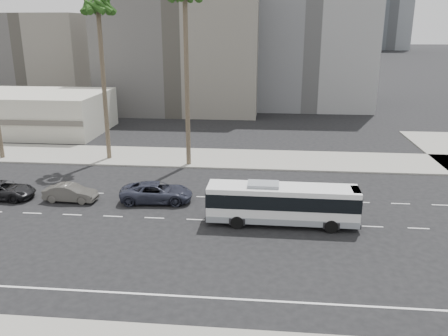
# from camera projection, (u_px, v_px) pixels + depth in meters

# --- Properties ---
(ground) EXTENTS (700.00, 700.00, 0.00)m
(ground) POSITION_uv_depth(u_px,v_px,m) (239.00, 221.00, 31.76)
(ground) COLOR black
(ground) RESTS_ON ground
(sidewalk_north) EXTENTS (120.00, 7.00, 0.15)m
(sidewalk_north) POSITION_uv_depth(u_px,v_px,m) (249.00, 159.00, 46.48)
(sidewalk_north) COLOR gray
(sidewalk_north) RESTS_ON ground
(commercial_low) EXTENTS (22.00, 12.16, 5.00)m
(commercial_low) POSITION_uv_depth(u_px,v_px,m) (18.00, 112.00, 58.53)
(commercial_low) COLOR beige
(commercial_low) RESTS_ON ground
(midrise_beige_west) EXTENTS (24.00, 18.00, 18.00)m
(midrise_beige_west) POSITION_uv_depth(u_px,v_px,m) (183.00, 52.00, 73.02)
(midrise_beige_west) COLOR #5D5A56
(midrise_beige_west) RESTS_ON ground
(midrise_gray_center) EXTENTS (20.00, 20.00, 26.00)m
(midrise_gray_center) POSITION_uv_depth(u_px,v_px,m) (308.00, 26.00, 76.65)
(midrise_gray_center) COLOR slate
(midrise_gray_center) RESTS_ON ground
(midrise_beige_far) EXTENTS (18.00, 16.00, 15.00)m
(midrise_beige_far) POSITION_uv_depth(u_px,v_px,m) (43.00, 59.00, 80.63)
(midrise_beige_far) COLOR #5D5A56
(midrise_beige_far) RESTS_ON ground
(city_bus) EXTENTS (10.15, 2.48, 2.91)m
(city_bus) POSITION_uv_depth(u_px,v_px,m) (282.00, 203.00, 30.94)
(city_bus) COLOR white
(city_bus) RESTS_ON ground
(car_a) EXTENTS (2.98, 5.67, 1.52)m
(car_a) POSITION_uv_depth(u_px,v_px,m) (157.00, 192.00, 35.16)
(car_a) COLOR #2E3141
(car_a) RESTS_ON ground
(car_b) EXTENTS (1.59, 4.13, 1.34)m
(car_b) POSITION_uv_depth(u_px,v_px,m) (71.00, 193.00, 35.28)
(car_b) COLOR #514E48
(car_b) RESTS_ON ground
(car_c) EXTENTS (2.33, 4.94, 1.37)m
(car_c) POSITION_uv_depth(u_px,v_px,m) (3.00, 190.00, 35.86)
(car_c) COLOR black
(car_c) RESTS_ON ground
(palm_mid) EXTENTS (5.17, 5.17, 15.97)m
(palm_mid) POSITION_uv_depth(u_px,v_px,m) (98.00, 10.00, 42.47)
(palm_mid) COLOR brown
(palm_mid) RESTS_ON ground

